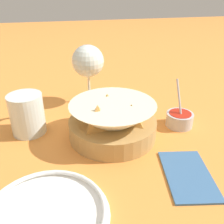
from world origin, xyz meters
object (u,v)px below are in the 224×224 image
object	(u,v)px
food_basket	(112,122)
side_plate	(45,215)
beer_mug	(27,115)
sauce_cup	(180,119)
wine_glass	(88,63)

from	to	relation	value
food_basket	side_plate	distance (m)	0.26
beer_mug	side_plate	size ratio (longest dim) A/B	0.58
food_basket	beer_mug	bearing A→B (deg)	71.20
food_basket	sauce_cup	world-z (taller)	sauce_cup
sauce_cup	beer_mug	world-z (taller)	sauce_cup
wine_glass	side_plate	distance (m)	0.44
food_basket	wine_glass	bearing A→B (deg)	6.69
sauce_cup	beer_mug	xyz separation A→B (m)	(0.05, 0.37, 0.03)
side_plate	sauce_cup	bearing A→B (deg)	-56.82
food_basket	wine_glass	xyz separation A→B (m)	(0.21, 0.02, 0.08)
food_basket	sauce_cup	size ratio (longest dim) A/B	1.79
wine_glass	side_plate	world-z (taller)	wine_glass
sauce_cup	side_plate	distance (m)	0.39
food_basket	sauce_cup	xyz separation A→B (m)	(0.01, -0.18, -0.02)
food_basket	side_plate	bearing A→B (deg)	143.24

